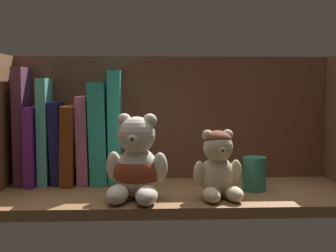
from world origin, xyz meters
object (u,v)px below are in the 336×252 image
Objects in this scene: book_0 at (24,125)px; book_5 at (84,139)px; teddy_bear_larger at (137,166)px; teddy_bear_smaller at (218,166)px; book_1 at (35,144)px; pillar_candle at (255,174)px; book_4 at (71,144)px; book_2 at (46,131)px; book_7 at (115,126)px; book_6 at (99,132)px; book_3 at (58,142)px.

book_0 is 1.33× the size of book_5.
teddy_bear_larger reaches higher than teddy_bear_smaller.
book_0 reaches higher than book_1.
pillar_candle is at bearing -16.95° from book_5.
book_4 is 21.85cm from teddy_bear_larger.
book_1 is 0.73× the size of book_2.
teddy_bear_larger is (14.27, -16.42, -2.06)cm from book_4.
book_2 reaches higher than book_5.
book_1 is at bearing 180.00° from book_4.
book_7 is at bearing 0.00° from book_4.
book_5 is (8.00, -0.00, -1.88)cm from book_2.
book_7 reaches higher than book_6.
book_4 is at bearing -180.00° from book_6.
book_2 is at bearing 139.89° from teddy_bear_larger.
book_3 is 2.59× the size of pillar_candle.
book_7 is at bearing 140.58° from teddy_bear_smaller.
book_1 is 1.28× the size of teddy_bear_smaller.
teddy_bear_smaller is (34.46, -16.27, -5.07)cm from book_2.
book_4 is 1.30× the size of teddy_bear_smaller.
book_0 is 8.06cm from book_3.
teddy_bear_larger is at bearing -73.62° from book_7.
book_5 is at bearing -0.00° from book_3.
book_0 is 49.33cm from pillar_candle.
book_0 reaches higher than book_5.
book_7 reaches higher than teddy_bear_larger.
teddy_bear_larger is 14.97cm from teddy_bear_smaller.
book_0 is 42.86cm from teddy_bear_smaller.
teddy_bear_larger is (4.83, -16.42, -5.73)cm from book_7.
book_0 reaches higher than book_4.
book_2 is at bearing 180.00° from book_6.
teddy_bear_larger is at bearing -40.11° from book_2.
teddy_bear_larger is at bearing -36.96° from book_1.
book_3 is at bearing 0.00° from book_0.
book_2 reaches higher than teddy_bear_larger.
book_3 is at bearing 165.26° from pillar_candle.
book_7 is 1.52× the size of teddy_bear_larger.
book_0 is at bearing 180.00° from book_3.
teddy_bear_larger is at bearing -63.34° from book_6.
book_4 is at bearing -0.00° from book_3.
book_4 is at bearing 164.24° from pillar_candle.
book_6 is at bearing 0.00° from book_5.
book_6 is 3.21× the size of pillar_candle.
book_3 is at bearing 180.00° from book_5.
book_0 is 1.50× the size of book_1.
book_5 is 2.77× the size of pillar_candle.
book_3 is 41.86cm from pillar_candle.
book_7 is (9.45, 0.00, 3.67)cm from book_4.
book_0 is at bearing 180.00° from book_5.
book_0 is 1.93× the size of teddy_bear_smaller.
book_6 is (6.03, 0.00, 2.43)cm from book_4.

